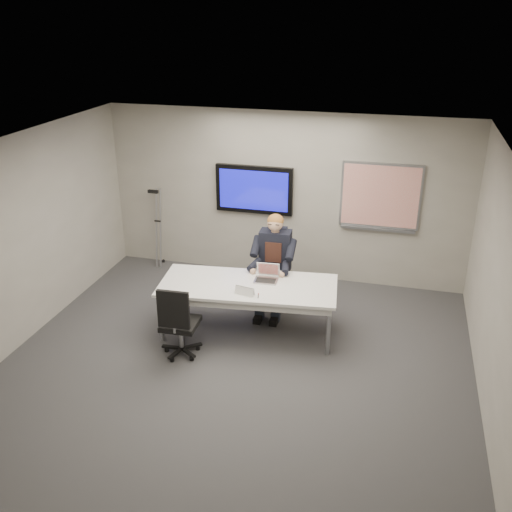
% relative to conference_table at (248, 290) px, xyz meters
% --- Properties ---
extents(floor, '(6.00, 6.00, 0.02)m').
position_rel_conference_table_xyz_m(floor, '(0.06, -0.99, -0.67)').
color(floor, '#373739').
rests_on(floor, ground).
extents(ceiling, '(6.00, 6.00, 0.02)m').
position_rel_conference_table_xyz_m(ceiling, '(0.06, -0.99, 2.13)').
color(ceiling, silver).
rests_on(ceiling, wall_back).
extents(wall_back, '(6.00, 0.02, 2.80)m').
position_rel_conference_table_xyz_m(wall_back, '(0.06, 2.01, 0.73)').
color(wall_back, gray).
rests_on(wall_back, ground).
extents(wall_front, '(6.00, 0.02, 2.80)m').
position_rel_conference_table_xyz_m(wall_front, '(0.06, -3.99, 0.73)').
color(wall_front, gray).
rests_on(wall_front, ground).
extents(wall_left, '(0.02, 6.00, 2.80)m').
position_rel_conference_table_xyz_m(wall_left, '(-2.94, -0.99, 0.73)').
color(wall_left, gray).
rests_on(wall_left, ground).
extents(wall_right, '(0.02, 6.00, 2.80)m').
position_rel_conference_table_xyz_m(wall_right, '(3.06, -0.99, 0.73)').
color(wall_right, gray).
rests_on(wall_right, ground).
extents(conference_table, '(2.54, 1.28, 0.75)m').
position_rel_conference_table_xyz_m(conference_table, '(0.00, 0.00, 0.00)').
color(conference_table, white).
rests_on(conference_table, ground).
extents(tv_display, '(1.30, 0.09, 0.80)m').
position_rel_conference_table_xyz_m(tv_display, '(-0.44, 1.96, 0.83)').
color(tv_display, black).
rests_on(tv_display, wall_back).
extents(whiteboard, '(1.25, 0.08, 1.10)m').
position_rel_conference_table_xyz_m(whiteboard, '(1.61, 1.98, 0.86)').
color(whiteboard, '#999BA1').
rests_on(whiteboard, wall_back).
extents(office_chair_far, '(0.51, 0.51, 0.94)m').
position_rel_conference_table_xyz_m(office_chair_far, '(0.18, 0.93, -0.37)').
color(office_chair_far, black).
rests_on(office_chair_far, ground).
extents(office_chair_near, '(0.52, 0.52, 1.05)m').
position_rel_conference_table_xyz_m(office_chair_near, '(-0.71, -0.82, -0.34)').
color(office_chair_near, black).
rests_on(office_chair_near, ground).
extents(seated_person, '(0.48, 0.82, 1.51)m').
position_rel_conference_table_xyz_m(seated_person, '(0.19, 0.67, -0.06)').
color(seated_person, '#1F2634').
rests_on(seated_person, office_chair_far).
extents(crutch, '(0.32, 0.55, 1.50)m').
position_rel_conference_table_xyz_m(crutch, '(-2.14, 1.82, 0.07)').
color(crutch, '#A9ABB1').
rests_on(crutch, ground).
extents(laptop, '(0.34, 0.32, 0.23)m').
position_rel_conference_table_xyz_m(laptop, '(0.22, 0.21, 0.14)').
color(laptop, '#B8B8BA').
rests_on(laptop, conference_table).
extents(name_tent, '(0.28, 0.13, 0.11)m').
position_rel_conference_table_xyz_m(name_tent, '(0.04, -0.29, 0.14)').
color(name_tent, silver).
rests_on(name_tent, conference_table).
extents(pen, '(0.04, 0.13, 0.01)m').
position_rel_conference_table_xyz_m(pen, '(0.22, -0.30, 0.09)').
color(pen, black).
rests_on(pen, conference_table).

